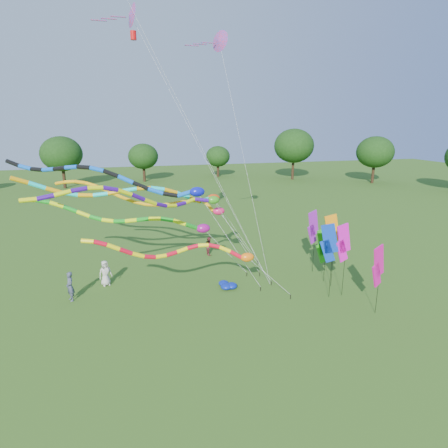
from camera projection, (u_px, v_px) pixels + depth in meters
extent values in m
plane|color=#295316|center=(254.00, 323.00, 20.45)|extent=(160.00, 160.00, 0.00)
cylinder|color=#382314|center=(373.00, 174.00, 67.60)|extent=(0.50, 0.50, 3.51)
ellipsoid|color=#15360E|center=(375.00, 148.00, 66.40)|extent=(7.42, 7.42, 6.31)
cylinder|color=#382314|center=(292.00, 174.00, 69.09)|extent=(0.50, 0.50, 2.91)
ellipsoid|color=#15360E|center=(293.00, 153.00, 68.10)|extent=(6.14, 6.14, 5.22)
cylinder|color=#382314|center=(219.00, 172.00, 72.75)|extent=(0.50, 0.50, 2.93)
ellipsoid|color=#15360E|center=(218.00, 152.00, 71.75)|extent=(6.19, 6.19, 5.26)
cylinder|color=#382314|center=(144.00, 174.00, 69.57)|extent=(0.50, 0.50, 2.95)
ellipsoid|color=#15360E|center=(143.00, 153.00, 68.57)|extent=(6.22, 6.22, 5.29)
cylinder|color=#382314|center=(57.00, 175.00, 67.88)|extent=(0.50, 0.50, 2.97)
ellipsoid|color=#15360E|center=(55.00, 153.00, 66.87)|extent=(6.28, 6.28, 5.34)
cylinder|color=black|center=(291.00, 297.00, 23.25)|extent=(0.05, 0.05, 0.30)
cylinder|color=silver|center=(270.00, 277.00, 22.57)|extent=(0.02, 0.02, 3.93)
ellipsoid|color=orange|center=(247.00, 257.00, 21.93)|extent=(0.84, 0.54, 0.54)
cylinder|color=red|center=(236.00, 255.00, 21.84)|extent=(0.24, 0.24, 0.74)
cylinder|color=yellow|center=(225.00, 249.00, 21.81)|extent=(0.24, 0.24, 0.70)
cylinder|color=red|center=(214.00, 246.00, 21.77)|extent=(0.24, 0.24, 0.64)
cylinder|color=yellow|center=(203.00, 245.00, 21.71)|extent=(0.24, 0.24, 0.62)
cylinder|color=red|center=(193.00, 247.00, 21.63)|extent=(0.24, 0.24, 0.63)
cylinder|color=yellow|center=(182.00, 250.00, 21.50)|extent=(0.24, 0.24, 0.64)
cylinder|color=red|center=(172.00, 254.00, 21.31)|extent=(0.24, 0.24, 0.64)
cylinder|color=yellow|center=(161.00, 256.00, 21.06)|extent=(0.24, 0.24, 0.64)
cylinder|color=red|center=(150.00, 257.00, 20.73)|extent=(0.24, 0.24, 0.67)
cylinder|color=yellow|center=(138.00, 255.00, 20.37)|extent=(0.24, 0.24, 0.71)
cylinder|color=red|center=(126.00, 251.00, 20.00)|extent=(0.24, 0.24, 0.73)
cylinder|color=yellow|center=(113.00, 247.00, 19.66)|extent=(0.24, 0.24, 0.71)
cylinder|color=red|center=(100.00, 243.00, 19.39)|extent=(0.24, 0.24, 0.66)
cylinder|color=yellow|center=(88.00, 241.00, 19.22)|extent=(0.24, 0.24, 0.62)
cylinder|color=black|center=(271.00, 283.00, 25.23)|extent=(0.05, 0.05, 0.30)
cylinder|color=silver|center=(246.00, 247.00, 24.78)|extent=(0.02, 0.02, 5.96)
ellipsoid|color=#EB1A58|center=(219.00, 211.00, 24.36)|extent=(0.79, 0.51, 0.51)
cylinder|color=#FCAE0D|center=(208.00, 206.00, 24.62)|extent=(0.23, 0.23, 1.08)
cylinder|color=orange|center=(198.00, 201.00, 24.90)|extent=(0.23, 0.23, 0.76)
cylinder|color=#FCAE0D|center=(187.00, 201.00, 24.99)|extent=(0.23, 0.23, 0.77)
cylinder|color=orange|center=(175.00, 203.00, 25.03)|extent=(0.23, 0.23, 0.78)
cylinder|color=#FCAE0D|center=(164.00, 205.00, 25.01)|extent=(0.23, 0.23, 0.78)
cylinder|color=orange|center=(152.00, 205.00, 24.93)|extent=(0.23, 0.23, 0.78)
cylinder|color=#FCAE0D|center=(140.00, 203.00, 24.80)|extent=(0.23, 0.23, 0.81)
cylinder|color=orange|center=(128.00, 199.00, 24.63)|extent=(0.23, 0.23, 0.84)
cylinder|color=#FCAE0D|center=(115.00, 194.00, 24.48)|extent=(0.23, 0.23, 0.86)
cylinder|color=orange|center=(103.00, 189.00, 24.37)|extent=(0.23, 0.23, 0.83)
cylinder|color=#FCAE0D|center=(91.00, 185.00, 24.34)|extent=(0.23, 0.23, 0.79)
cylinder|color=orange|center=(80.00, 182.00, 24.41)|extent=(0.23, 0.23, 0.76)
cylinder|color=#FCAE0D|center=(70.00, 182.00, 24.58)|extent=(0.23, 0.23, 0.77)
cylinder|color=orange|center=(61.00, 183.00, 24.84)|extent=(0.23, 0.23, 0.79)
cylinder|color=black|center=(259.00, 274.00, 26.69)|extent=(0.05, 0.05, 0.30)
cylinder|color=silver|center=(238.00, 239.00, 24.82)|extent=(0.02, 0.02, 6.95)
ellipsoid|color=#34911A|center=(213.00, 200.00, 22.98)|extent=(0.77, 0.49, 0.49)
cylinder|color=#390C86|center=(202.00, 200.00, 22.75)|extent=(0.22, 0.22, 0.86)
cylinder|color=#D6DD0B|center=(190.00, 201.00, 22.48)|extent=(0.22, 0.22, 0.75)
cylinder|color=#390C86|center=(181.00, 204.00, 21.97)|extent=(0.22, 0.22, 0.75)
cylinder|color=#D6DD0B|center=(171.00, 206.00, 21.42)|extent=(0.22, 0.22, 0.76)
cylinder|color=#390C86|center=(161.00, 205.00, 20.82)|extent=(0.22, 0.22, 0.79)
cylinder|color=#D6DD0B|center=(150.00, 202.00, 20.20)|extent=(0.22, 0.22, 0.82)
cylinder|color=#390C86|center=(138.00, 197.00, 19.60)|extent=(0.22, 0.22, 0.82)
cylinder|color=#D6DD0B|center=(125.00, 192.00, 19.05)|extent=(0.22, 0.22, 0.79)
cylinder|color=#390C86|center=(110.00, 189.00, 18.57)|extent=(0.22, 0.22, 0.75)
cylinder|color=#D6DD0B|center=(95.00, 188.00, 18.19)|extent=(0.22, 0.22, 0.73)
cylinder|color=#390C86|center=(79.00, 190.00, 17.89)|extent=(0.22, 0.22, 0.74)
cylinder|color=#D6DD0B|center=(63.00, 193.00, 17.65)|extent=(0.22, 0.22, 0.76)
cylinder|color=#390C86|center=(46.00, 197.00, 17.43)|extent=(0.22, 0.22, 0.76)
cylinder|color=#D6DD0B|center=(28.00, 200.00, 17.20)|extent=(0.22, 0.22, 0.75)
cylinder|color=black|center=(260.00, 289.00, 24.36)|extent=(0.05, 0.05, 0.30)
cylinder|color=silver|center=(230.00, 241.00, 23.72)|extent=(0.02, 0.02, 7.42)
ellipsoid|color=#0C14B1|center=(197.00, 192.00, 23.12)|extent=(0.94, 0.60, 0.60)
cylinder|color=blue|center=(185.00, 194.00, 23.26)|extent=(0.27, 0.27, 0.93)
cylinder|color=black|center=(171.00, 195.00, 23.30)|extent=(0.27, 0.27, 0.92)
cylinder|color=blue|center=(156.00, 191.00, 23.15)|extent=(0.27, 0.27, 0.95)
cylinder|color=black|center=(141.00, 186.00, 23.00)|extent=(0.27, 0.27, 0.98)
cylinder|color=blue|center=(126.00, 180.00, 22.89)|extent=(0.27, 0.27, 0.97)
cylinder|color=black|center=(111.00, 174.00, 22.85)|extent=(0.27, 0.27, 0.94)
cylinder|color=blue|center=(97.00, 169.00, 22.90)|extent=(0.27, 0.27, 0.90)
cylinder|color=black|center=(84.00, 167.00, 23.05)|extent=(0.27, 0.27, 0.89)
cylinder|color=blue|center=(71.00, 167.00, 23.29)|extent=(0.27, 0.27, 0.90)
cylinder|color=black|center=(60.00, 168.00, 23.58)|extent=(0.27, 0.27, 0.91)
cylinder|color=blue|center=(48.00, 170.00, 23.88)|extent=(0.27, 0.27, 0.91)
cylinder|color=black|center=(37.00, 169.00, 24.15)|extent=(0.27, 0.27, 0.90)
cylinder|color=blue|center=(25.00, 167.00, 24.36)|extent=(0.27, 0.27, 0.91)
cylinder|color=black|center=(13.00, 163.00, 24.47)|extent=(0.27, 0.27, 0.94)
cylinder|color=black|center=(257.00, 262.00, 28.97)|extent=(0.05, 0.05, 0.30)
cylinder|color=silver|center=(237.00, 231.00, 27.41)|extent=(0.02, 0.02, 6.49)
ellipsoid|color=#C73F0B|center=(213.00, 198.00, 25.89)|extent=(0.89, 0.57, 0.57)
cylinder|color=#0DE7D8|center=(205.00, 200.00, 25.38)|extent=(0.26, 0.26, 0.93)
cylinder|color=#EFA20C|center=(195.00, 200.00, 24.75)|extent=(0.26, 0.26, 0.93)
cylinder|color=#0DE7D8|center=(183.00, 195.00, 24.21)|extent=(0.26, 0.26, 0.92)
cylinder|color=#EFA20C|center=(171.00, 191.00, 23.75)|extent=(0.26, 0.26, 0.89)
cylinder|color=#0DE7D8|center=(157.00, 189.00, 23.37)|extent=(0.26, 0.26, 0.85)
cylinder|color=#EFA20C|center=(144.00, 188.00, 23.08)|extent=(0.26, 0.26, 0.85)
cylinder|color=#0DE7D8|center=(130.00, 190.00, 22.87)|extent=(0.26, 0.26, 0.86)
cylinder|color=#EFA20C|center=(115.00, 192.00, 22.69)|extent=(0.26, 0.26, 0.87)
cylinder|color=#0DE7D8|center=(100.00, 194.00, 22.50)|extent=(0.26, 0.26, 0.86)
cylinder|color=#EFA20C|center=(85.00, 195.00, 22.27)|extent=(0.26, 0.26, 0.85)
cylinder|color=#0DE7D8|center=(70.00, 194.00, 21.96)|extent=(0.26, 0.26, 0.87)
cylinder|color=#EFA20C|center=(54.00, 190.00, 21.57)|extent=(0.26, 0.26, 0.90)
cylinder|color=#0DE7D8|center=(37.00, 185.00, 21.10)|extent=(0.26, 0.26, 0.92)
cylinder|color=#EFA20C|center=(19.00, 180.00, 20.56)|extent=(0.26, 0.26, 0.91)
cylinder|color=black|center=(247.00, 274.00, 26.73)|extent=(0.05, 0.05, 0.30)
cylinder|color=silver|center=(225.00, 251.00, 26.15)|extent=(0.02, 0.02, 4.54)
ellipsoid|color=#9B0E78|center=(203.00, 228.00, 25.61)|extent=(0.98, 0.63, 0.63)
cylinder|color=#159F1C|center=(192.00, 226.00, 25.23)|extent=(0.28, 0.28, 1.08)
cylinder|color=#E1F30C|center=(180.00, 222.00, 24.85)|extent=(0.28, 0.28, 0.85)
cylinder|color=#159F1C|center=(167.00, 220.00, 24.83)|extent=(0.28, 0.28, 0.83)
cylinder|color=#E1F30C|center=(155.00, 219.00, 24.90)|extent=(0.28, 0.28, 0.83)
cylinder|color=#159F1C|center=(143.00, 219.00, 25.04)|extent=(0.28, 0.28, 0.84)
cylinder|color=#E1F30C|center=(131.00, 221.00, 25.20)|extent=(0.28, 0.28, 0.84)
cylinder|color=#159F1C|center=(120.00, 221.00, 25.33)|extent=(0.28, 0.28, 0.83)
cylinder|color=#E1F30C|center=(108.00, 221.00, 25.41)|extent=(0.28, 0.28, 0.83)
cylinder|color=#159F1C|center=(96.00, 218.00, 25.39)|extent=(0.28, 0.28, 0.85)
cylinder|color=#E1F30C|center=(83.00, 214.00, 25.28)|extent=(0.28, 0.28, 0.88)
cylinder|color=#159F1C|center=(70.00, 209.00, 25.08)|extent=(0.28, 0.28, 0.90)
cylinder|color=#E1F30C|center=(57.00, 205.00, 24.83)|extent=(0.28, 0.28, 0.89)
cylinder|color=#159F1C|center=(43.00, 201.00, 24.55)|extent=(0.28, 0.28, 0.86)
cylinder|color=#E1F30C|center=(28.00, 200.00, 24.28)|extent=(0.28, 0.28, 0.84)
cylinder|color=black|center=(270.00, 286.00, 24.77)|extent=(0.04, 0.04, 0.30)
cylinder|color=silver|center=(204.00, 157.00, 23.34)|extent=(0.01, 0.01, 18.59)
cone|color=purple|center=(130.00, 15.00, 21.95)|extent=(1.59, 1.68, 1.58)
cube|color=purple|center=(118.00, 17.00, 21.81)|extent=(0.90, 0.12, 0.04)
cube|color=purple|center=(109.00, 18.00, 21.70)|extent=(0.90, 0.12, 0.04)
cube|color=purple|center=(99.00, 20.00, 21.60)|extent=(0.90, 0.12, 0.04)
cylinder|color=red|center=(133.00, 35.00, 22.26)|extent=(0.36, 0.36, 0.50)
cylinder|color=black|center=(270.00, 286.00, 24.77)|extent=(0.04, 0.04, 0.30)
cylinder|color=silver|center=(184.00, 112.00, 19.19)|extent=(0.01, 0.01, 24.60)
cylinder|color=black|center=(270.00, 286.00, 24.77)|extent=(0.04, 0.04, 0.30)
cylinder|color=silver|center=(245.00, 165.00, 24.24)|extent=(0.01, 0.01, 16.04)
cone|color=purple|center=(219.00, 41.00, 23.76)|extent=(1.73, 1.77, 1.49)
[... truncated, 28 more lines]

